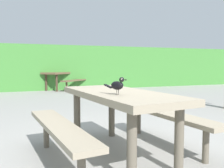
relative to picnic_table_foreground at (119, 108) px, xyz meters
The scene contains 5 objects.
ground_plane 0.63m from the picnic_table_foreground, 33.21° to the left, with size 60.00×60.00×0.00m, color gray.
hedge_wall 8.39m from the picnic_table_foreground, 88.28° to the left, with size 28.00×1.78×1.86m, color #428438.
picnic_table_foreground is the anchor object (origin of this frame).
bird_grackle 0.41m from the picnic_table_foreground, 114.58° to the right, with size 0.17×0.26×0.18m.
picnic_table_mid_left 7.75m from the picnic_table_foreground, 86.03° to the left, with size 2.40×2.40×0.74m.
Camera 1 is at (-1.29, -2.73, 1.05)m, focal length 38.87 mm.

